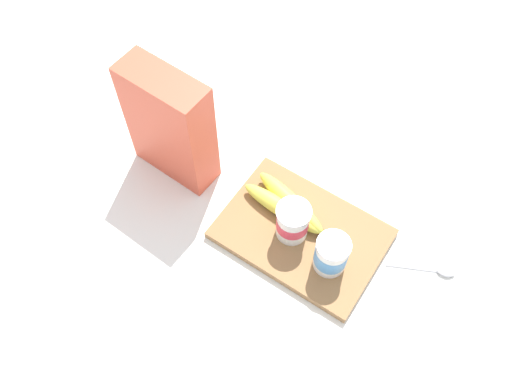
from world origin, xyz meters
TOP-DOWN VIEW (x-y plane):
  - ground_plane at (0.00, 0.00)m, footprint 2.40×2.40m
  - cutting_board at (0.00, 0.00)m, footprint 0.32×0.22m
  - cereal_box at (0.31, -0.00)m, footprint 0.18×0.08m
  - yogurt_cup_front at (-0.08, 0.03)m, footprint 0.06×0.06m
  - yogurt_cup_back at (0.02, 0.01)m, footprint 0.07×0.07m
  - banana_bunch at (0.05, -0.02)m, footprint 0.19×0.08m
  - spoon at (-0.25, -0.08)m, footprint 0.13×0.07m

SIDE VIEW (x-z plane):
  - ground_plane at x=0.00m, z-range 0.00..0.00m
  - spoon at x=-0.25m, z-range 0.00..0.01m
  - cutting_board at x=0.00m, z-range 0.00..0.02m
  - banana_bunch at x=0.05m, z-range 0.02..0.06m
  - yogurt_cup_front at x=-0.08m, z-range 0.02..0.10m
  - yogurt_cup_back at x=0.02m, z-range 0.02..0.10m
  - cereal_box at x=0.31m, z-range 0.00..0.27m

